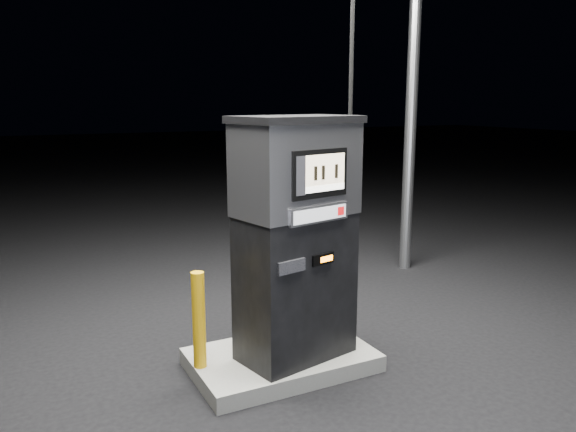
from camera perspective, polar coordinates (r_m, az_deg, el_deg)
name	(u,v)px	position (r m, az deg, el deg)	size (l,w,h in m)	color
ground	(281,367)	(5.29, -0.69, -15.12)	(80.00, 80.00, 0.00)	black
pump_island	(281,360)	(5.26, -0.69, -14.39)	(1.60, 1.00, 0.15)	slate
fuel_dispenser	(296,237)	(4.82, 0.85, -2.15)	(1.22, 0.83, 4.38)	black
bollard_left	(199,320)	(4.86, -9.05, -10.40)	(0.11, 0.11, 0.84)	#DC9F0C
bollard_right	(338,291)	(5.44, 5.13, -7.60)	(0.12, 0.12, 0.89)	#DC9F0C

